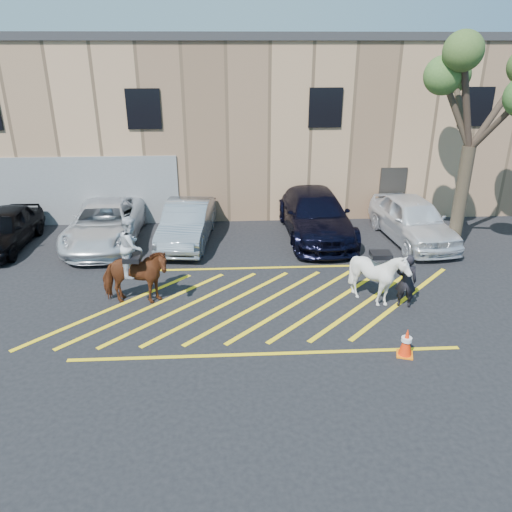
{
  "coord_description": "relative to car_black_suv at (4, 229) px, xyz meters",
  "views": [
    {
      "loc": [
        -0.83,
        -12.91,
        6.94
      ],
      "look_at": [
        -0.09,
        0.2,
        1.3
      ],
      "focal_mm": 35.0,
      "sensor_mm": 36.0,
      "label": 1
    }
  ],
  "objects": [
    {
      "name": "hatching_zone",
      "position": [
        9.0,
        -4.87,
        -0.72
      ],
      "size": [
        12.6,
        5.12,
        0.01
      ],
      "color": "yellow",
      "rests_on": "ground"
    },
    {
      "name": "traffic_cone",
      "position": [
        12.33,
        -7.59,
        -0.36
      ],
      "size": [
        0.48,
        0.48,
        0.73
      ],
      "color": "orange",
      "rests_on": "ground"
    },
    {
      "name": "tree",
      "position": [
        16.11,
        -1.42,
        4.97
      ],
      "size": [
        3.99,
        4.37,
        7.31
      ],
      "color": "#483D2C",
      "rests_on": "ground"
    },
    {
      "name": "car_white_suv",
      "position": [
        15.04,
        -0.15,
        0.1
      ],
      "size": [
        2.44,
        5.04,
        1.66
      ],
      "primitive_type": "imported",
      "rotation": [
        0.0,
        0.0,
        0.1
      ],
      "color": "white",
      "rests_on": "ground"
    },
    {
      "name": "mounted_bay",
      "position": [
        5.47,
        -4.59,
        0.34
      ],
      "size": [
        2.05,
        1.04,
        2.63
      ],
      "color": "#602E16",
      "rests_on": "ground"
    },
    {
      "name": "car_silver_sedan",
      "position": [
        6.61,
        0.17,
        0.03
      ],
      "size": [
        2.08,
        4.73,
        1.51
      ],
      "primitive_type": "imported",
      "rotation": [
        0.0,
        0.0,
        -0.11
      ],
      "color": "#92989F",
      "rests_on": "ground"
    },
    {
      "name": "car_blue_suv",
      "position": [
        11.48,
        0.61,
        0.12
      ],
      "size": [
        2.59,
        5.9,
        1.69
      ],
      "primitive_type": "imported",
      "rotation": [
        0.0,
        0.0,
        0.04
      ],
      "color": "black",
      "rests_on": "ground"
    },
    {
      "name": "car_black_suv",
      "position": [
        0.0,
        0.0,
        0.0
      ],
      "size": [
        1.8,
        4.3,
        1.45
      ],
      "primitive_type": "imported",
      "rotation": [
        0.0,
        0.0,
        -0.02
      ],
      "color": "black",
      "rests_on": "ground"
    },
    {
      "name": "warehouse",
      "position": [
        8.99,
        7.43,
        2.92
      ],
      "size": [
        32.42,
        10.2,
        7.3
      ],
      "color": "tan",
      "rests_on": "ground"
    },
    {
      "name": "ground",
      "position": [
        9.0,
        -4.57,
        -0.73
      ],
      "size": [
        90.0,
        90.0,
        0.0
      ],
      "primitive_type": "plane",
      "color": "black",
      "rests_on": "ground"
    },
    {
      "name": "handler",
      "position": [
        13.09,
        -5.19,
        0.07
      ],
      "size": [
        0.66,
        0.52,
        1.58
      ],
      "primitive_type": "imported",
      "rotation": [
        0.0,
        0.0,
        2.86
      ],
      "color": "black",
      "rests_on": "ground"
    },
    {
      "name": "saddled_white",
      "position": [
        12.35,
        -4.99,
        0.13
      ],
      "size": [
        1.42,
        1.58,
        1.71
      ],
      "color": "silver",
      "rests_on": "ground"
    },
    {
      "name": "car_white_pickup",
      "position": [
        3.55,
        0.29,
        0.02
      ],
      "size": [
        2.58,
        5.4,
        1.49
      ],
      "primitive_type": "imported",
      "rotation": [
        0.0,
        0.0,
        0.02
      ],
      "color": "silver",
      "rests_on": "ground"
    }
  ]
}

